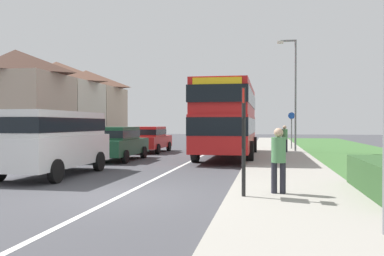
{
  "coord_description": "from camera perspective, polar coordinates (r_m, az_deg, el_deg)",
  "views": [
    {
      "loc": [
        3.52,
        -9.56,
        1.77
      ],
      "look_at": [
        0.61,
        6.5,
        1.6
      ],
      "focal_mm": 38.83,
      "sensor_mm": 36.0,
      "label": 1
    }
  ],
  "objects": [
    {
      "name": "pedestrian_walking_away",
      "position": [
        24.68,
        12.6,
        -1.26
      ],
      "size": [
        0.34,
        0.34,
        1.67
      ],
      "color": "#23232D",
      "rests_on": "ground_plane"
    },
    {
      "name": "cycle_route_sign",
      "position": [
        28.22,
        13.51,
        -0.11
      ],
      "size": [
        0.44,
        0.08,
        2.52
      ],
      "color": "slate",
      "rests_on": "ground_plane"
    },
    {
      "name": "house_terrace_far_side",
      "position": [
        39.46,
        -18.12,
        3.36
      ],
      "size": [
        7.06,
        18.49,
        7.37
      ],
      "color": "tan",
      "rests_on": "ground_plane"
    },
    {
      "name": "lane_marking_centre",
      "position": [
        18.0,
        -1.08,
        -5.03
      ],
      "size": [
        0.14,
        60.0,
        0.01
      ],
      "primitive_type": "cube",
      "color": "silver",
      "rests_on": "ground_plane"
    },
    {
      "name": "pavement_near_side",
      "position": [
        15.67,
        12.74,
        -5.68
      ],
      "size": [
        3.2,
        68.0,
        0.12
      ],
      "primitive_type": "cube",
      "color": "#9E998E",
      "rests_on": "ground_plane"
    },
    {
      "name": "parked_van_white",
      "position": [
        14.82,
        -18.49,
        -1.25
      ],
      "size": [
        2.11,
        5.18,
        2.18
      ],
      "color": "silver",
      "rests_on": "ground_plane"
    },
    {
      "name": "parked_car_dark_green",
      "position": [
        20.23,
        -10.25,
        -1.9
      ],
      "size": [
        1.94,
        4.5,
        1.61
      ],
      "color": "#19472D",
      "rests_on": "ground_plane"
    },
    {
      "name": "street_lamp_mid",
      "position": [
        25.81,
        13.78,
        5.43
      ],
      "size": [
        1.14,
        0.2,
        6.82
      ],
      "color": "slate",
      "rests_on": "ground_plane"
    },
    {
      "name": "double_decker_bus",
      "position": [
        21.48,
        4.95,
        1.59
      ],
      "size": [
        2.8,
        9.63,
        3.7
      ],
      "color": "red",
      "rests_on": "ground_plane"
    },
    {
      "name": "parked_car_red",
      "position": [
        25.72,
        -5.92,
        -1.39
      ],
      "size": [
        1.99,
        4.45,
        1.58
      ],
      "color": "#B21E1E",
      "rests_on": "ground_plane"
    },
    {
      "name": "ground_plane",
      "position": [
        10.34,
        -9.93,
        -9.27
      ],
      "size": [
        120.0,
        120.0,
        0.0
      ],
      "primitive_type": "plane",
      "color": "#424247"
    },
    {
      "name": "pedestrian_at_stop",
      "position": [
        10.06,
        11.8,
        -3.96
      ],
      "size": [
        0.34,
        0.34,
        1.67
      ],
      "color": "#23232D",
      "rests_on": "ground_plane"
    },
    {
      "name": "bus_stop_sign",
      "position": [
        9.5,
        7.11,
        -0.8
      ],
      "size": [
        0.09,
        0.52,
        2.6
      ],
      "color": "black",
      "rests_on": "ground_plane"
    }
  ]
}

